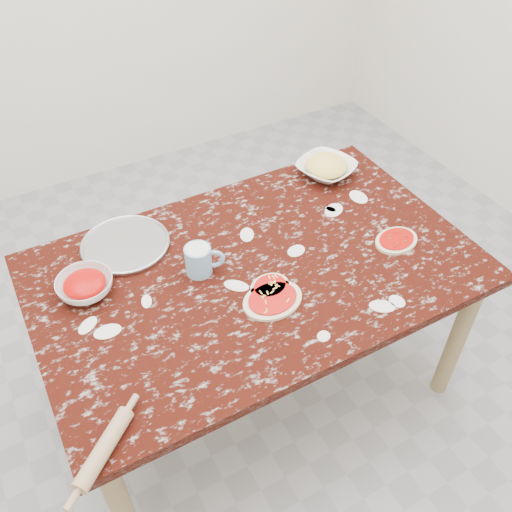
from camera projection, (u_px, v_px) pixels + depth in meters
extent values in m
plane|color=gray|center=(256.00, 383.00, 2.52)|extent=(4.00, 4.00, 0.00)
cube|color=black|center=(256.00, 270.00, 2.02)|extent=(1.60, 1.00, 0.04)
cube|color=olive|center=(256.00, 281.00, 2.06)|extent=(1.50, 0.90, 0.08)
cylinder|color=olive|center=(123.00, 510.00, 1.75)|extent=(0.07, 0.07, 0.71)
cylinder|color=olive|center=(458.00, 338.00, 2.26)|extent=(0.07, 0.07, 0.71)
cylinder|color=olive|center=(57.00, 330.00, 2.29)|extent=(0.07, 0.07, 0.71)
cylinder|color=olive|center=(340.00, 224.00, 2.80)|extent=(0.07, 0.07, 0.71)
cylinder|color=#B2B2B7|center=(126.00, 245.00, 2.08)|extent=(0.34, 0.34, 0.01)
imported|color=white|center=(85.00, 286.00, 1.89)|extent=(0.21, 0.21, 0.06)
imported|color=white|center=(326.00, 169.00, 2.41)|extent=(0.31, 0.31, 0.06)
cylinder|color=#7BA9CF|center=(198.00, 260.00, 1.94)|extent=(0.10, 0.10, 0.11)
torus|color=#7BA9CF|center=(214.00, 259.00, 1.95)|extent=(0.08, 0.04, 0.08)
cylinder|color=silver|center=(198.00, 252.00, 1.92)|extent=(0.08, 0.08, 0.01)
ellipsoid|color=beige|center=(272.00, 300.00, 1.87)|extent=(0.23, 0.19, 0.01)
ellipsoid|color=red|center=(273.00, 298.00, 1.87)|extent=(0.19, 0.16, 0.00)
ellipsoid|color=beige|center=(270.00, 287.00, 1.92)|extent=(0.17, 0.15, 0.01)
ellipsoid|color=red|center=(270.00, 286.00, 1.91)|extent=(0.14, 0.12, 0.00)
ellipsoid|color=beige|center=(396.00, 241.00, 2.10)|extent=(0.20, 0.16, 0.01)
ellipsoid|color=red|center=(397.00, 239.00, 2.09)|extent=(0.16, 0.13, 0.00)
cylinder|color=tan|center=(104.00, 448.00, 1.46)|extent=(0.21, 0.19, 0.05)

